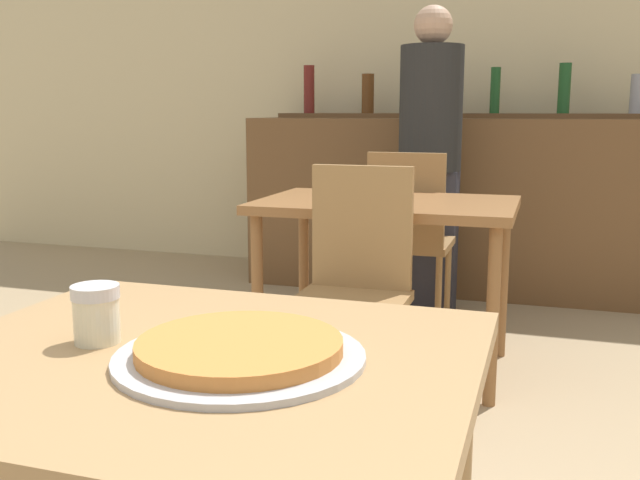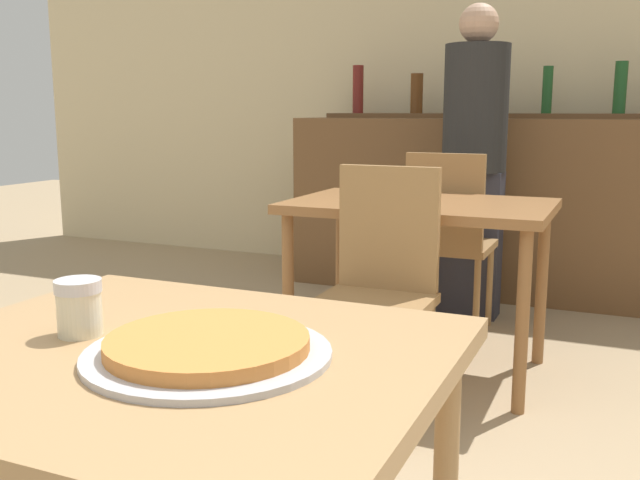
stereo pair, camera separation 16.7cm
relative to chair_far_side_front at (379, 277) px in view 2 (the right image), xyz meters
name	(u,v)px [view 2 (the right image)]	position (x,y,z in m)	size (l,w,h in m)	color
wall_back	(523,68)	(0.11, 2.55, 0.87)	(8.00, 0.05, 2.80)	beige
dining_table_near	(170,397)	(0.11, -1.43, 0.11)	(0.93, 0.81, 0.72)	#A87F51
dining_table_far	(420,222)	(0.00, 0.52, 0.13)	(1.08, 0.71, 0.74)	brown
bar_counter	(504,207)	(0.11, 2.04, 0.01)	(2.60, 0.56, 1.07)	brown
bar_back_shelf	(509,107)	(0.09, 2.18, 0.61)	(2.39, 0.24, 0.34)	brown
chair_far_side_front	(379,277)	(0.00, 0.00, 0.00)	(0.40, 0.40, 0.92)	olive
chair_far_side_back	(448,232)	(0.00, 1.05, 0.00)	(0.40, 0.40, 0.92)	olive
pizza_tray	(208,348)	(0.19, -1.44, 0.21)	(0.41, 0.41, 0.04)	#B7B7BC
cheese_shaker	(81,307)	(-0.08, -1.42, 0.25)	(0.08, 0.08, 0.10)	beige
person_standing	(474,152)	(0.03, 1.46, 0.38)	(0.34, 0.34, 1.67)	#2D2D38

